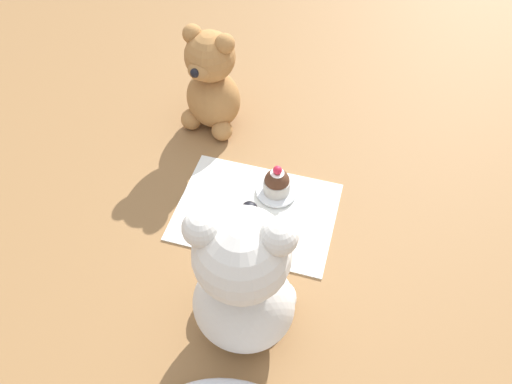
# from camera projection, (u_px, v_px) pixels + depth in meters

# --- Properties ---
(ground_plane) EXTENTS (4.00, 4.00, 0.00)m
(ground_plane) POSITION_uv_depth(u_px,v_px,m) (256.00, 212.00, 0.88)
(ground_plane) COLOR olive
(knitted_placemat) EXTENTS (0.28, 0.20, 0.01)m
(knitted_placemat) POSITION_uv_depth(u_px,v_px,m) (256.00, 211.00, 0.88)
(knitted_placemat) COLOR silver
(knitted_placemat) RESTS_ON ground_plane
(teddy_bear_cream) EXTENTS (0.16, 0.15, 0.28)m
(teddy_bear_cream) POSITION_uv_depth(u_px,v_px,m) (244.00, 285.00, 0.65)
(teddy_bear_cream) COLOR silver
(teddy_bear_cream) RESTS_ON ground_plane
(teddy_bear_tan) EXTENTS (0.12, 0.12, 0.22)m
(teddy_bear_tan) POSITION_uv_depth(u_px,v_px,m) (211.00, 84.00, 0.95)
(teddy_bear_tan) COLOR #A3703D
(teddy_bear_tan) RESTS_ON ground_plane
(cupcake_near_cream_bear) EXTENTS (0.05, 0.05, 0.07)m
(cupcake_near_cream_bear) POSITION_uv_depth(u_px,v_px,m) (277.00, 233.00, 0.81)
(cupcake_near_cream_bear) COLOR #B2ADA3
(cupcake_near_cream_bear) RESTS_ON knitted_placemat
(saucer_plate) EXTENTS (0.07, 0.07, 0.01)m
(saucer_plate) POSITION_uv_depth(u_px,v_px,m) (276.00, 191.00, 0.90)
(saucer_plate) COLOR silver
(saucer_plate) RESTS_ON knitted_placemat
(cupcake_near_tan_bear) EXTENTS (0.05, 0.05, 0.06)m
(cupcake_near_tan_bear) POSITION_uv_depth(u_px,v_px,m) (277.00, 182.00, 0.88)
(cupcake_near_tan_bear) COLOR #B2ADA3
(cupcake_near_tan_bear) RESTS_ON saucer_plate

